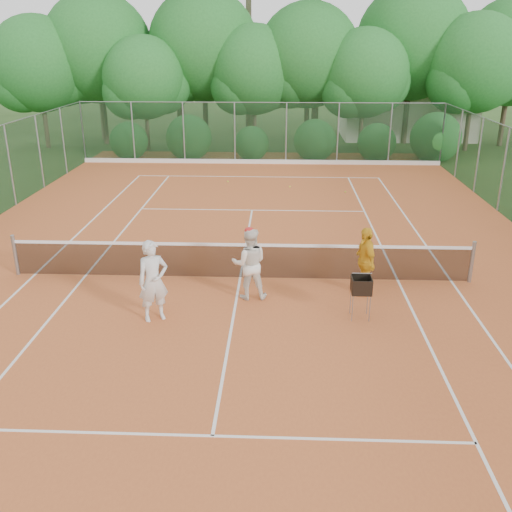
{
  "coord_description": "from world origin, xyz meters",
  "views": [
    {
      "loc": [
        1.0,
        -13.76,
        5.86
      ],
      "look_at": [
        0.47,
        -1.2,
        1.1
      ],
      "focal_mm": 40.0,
      "sensor_mm": 36.0,
      "label": 1
    }
  ],
  "objects_px": {
    "player_center_grp": "(249,263)",
    "player_yellow": "(365,261)",
    "ball_hopper": "(361,286)",
    "player_white": "(153,281)"
  },
  "relations": [
    {
      "from": "player_white",
      "to": "player_center_grp",
      "type": "height_order",
      "value": "player_white"
    },
    {
      "from": "player_center_grp",
      "to": "player_yellow",
      "type": "height_order",
      "value": "player_center_grp"
    },
    {
      "from": "player_white",
      "to": "ball_hopper",
      "type": "xyz_separation_m",
      "value": [
        4.57,
        0.27,
        -0.15
      ]
    },
    {
      "from": "ball_hopper",
      "to": "player_yellow",
      "type": "bearing_deg",
      "value": 54.44
    },
    {
      "from": "player_white",
      "to": "ball_hopper",
      "type": "bearing_deg",
      "value": -24.45
    },
    {
      "from": "player_yellow",
      "to": "ball_hopper",
      "type": "distance_m",
      "value": 1.36
    },
    {
      "from": "player_white",
      "to": "player_center_grp",
      "type": "bearing_deg",
      "value": 3.54
    },
    {
      "from": "player_center_grp",
      "to": "player_yellow",
      "type": "xyz_separation_m",
      "value": [
        2.78,
        0.36,
        -0.03
      ]
    },
    {
      "from": "player_center_grp",
      "to": "ball_hopper",
      "type": "relative_size",
      "value": 1.83
    },
    {
      "from": "player_center_grp",
      "to": "player_yellow",
      "type": "bearing_deg",
      "value": 7.4
    }
  ]
}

